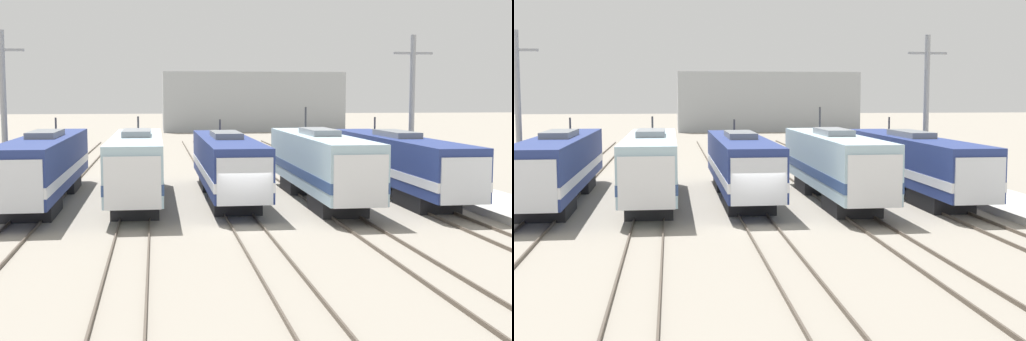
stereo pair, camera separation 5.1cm
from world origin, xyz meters
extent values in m
plane|color=gray|center=(0.00, 0.00, 0.00)|extent=(400.00, 400.00, 0.00)
cube|color=#4C4238|center=(-11.11, 0.00, 0.07)|extent=(0.07, 120.00, 0.15)
cube|color=#4C4238|center=(-9.67, 0.00, 0.07)|extent=(0.07, 120.00, 0.15)
cube|color=#4C4238|center=(-5.91, 0.00, 0.07)|extent=(0.07, 120.00, 0.15)
cube|color=#4C4238|center=(-4.48, 0.00, 0.07)|extent=(0.07, 120.00, 0.15)
cube|color=#4C4238|center=(-0.72, 0.00, 0.07)|extent=(0.07, 120.00, 0.15)
cube|color=#4C4238|center=(0.72, 0.00, 0.07)|extent=(0.07, 120.00, 0.15)
cube|color=#4C4238|center=(4.48, 0.00, 0.07)|extent=(0.07, 120.00, 0.15)
cube|color=#4C4238|center=(5.91, 0.00, 0.07)|extent=(0.07, 120.00, 0.15)
cube|color=#4C4238|center=(9.67, 0.00, 0.07)|extent=(0.07, 120.00, 0.15)
cube|color=#4C4238|center=(11.11, 0.00, 0.07)|extent=(0.07, 120.00, 0.15)
cube|color=black|center=(-10.39, 4.15, 0.47)|extent=(2.42, 4.37, 0.95)
cube|color=black|center=(-10.39, 14.08, 0.47)|extent=(2.42, 4.37, 0.95)
cube|color=navy|center=(-10.39, 9.11, 2.35)|extent=(2.85, 19.84, 2.79)
cube|color=silver|center=(-10.39, 9.11, 1.79)|extent=(2.89, 19.88, 0.50)
cube|color=silver|center=(-10.39, 0.18, 2.14)|extent=(2.62, 2.18, 2.37)
cube|color=black|center=(-10.39, -0.83, 2.66)|extent=(2.23, 0.08, 0.66)
cube|color=slate|center=(-10.39, 9.11, 3.92)|extent=(1.57, 4.96, 0.35)
cylinder|color=#38383D|center=(-10.39, 13.48, 4.23)|extent=(0.12, 0.12, 0.97)
cube|color=#232326|center=(-5.19, 3.72, 0.47)|extent=(2.38, 3.76, 0.95)
cube|color=#232326|center=(-5.19, 12.25, 0.47)|extent=(2.38, 3.76, 0.95)
cube|color=#9EBCCC|center=(-5.19, 7.99, 2.39)|extent=(2.80, 17.07, 2.87)
cube|color=navy|center=(-5.19, 7.99, 1.81)|extent=(2.84, 17.11, 0.52)
cube|color=silver|center=(-5.19, 0.54, 2.17)|extent=(2.58, 2.38, 2.44)
cube|color=black|center=(-5.19, -0.57, 2.71)|extent=(2.19, 0.08, 0.68)
cube|color=gray|center=(-5.19, 7.99, 4.00)|extent=(1.54, 4.27, 0.35)
cylinder|color=#38383D|center=(-5.19, 11.74, 4.32)|extent=(0.12, 0.12, 1.00)
cube|color=black|center=(0.00, 4.49, 0.47)|extent=(2.48, 3.97, 0.95)
cube|color=black|center=(0.00, 13.51, 0.47)|extent=(2.48, 3.97, 0.95)
cube|color=navy|center=(0.00, 9.00, 2.29)|extent=(2.91, 18.04, 2.67)
cube|color=silver|center=(0.00, 9.00, 1.75)|extent=(2.95, 18.08, 0.48)
cube|color=silver|center=(0.00, 0.76, 2.09)|extent=(2.68, 1.75, 2.27)
cube|color=black|center=(0.00, -0.04, 2.59)|extent=(2.28, 0.08, 0.64)
cube|color=slate|center=(0.00, 9.00, 3.80)|extent=(1.60, 4.51, 0.35)
cylinder|color=#38383D|center=(0.00, 12.97, 4.09)|extent=(0.12, 0.12, 0.95)
cube|color=#232326|center=(5.19, 2.80, 0.47)|extent=(2.39, 3.75, 0.95)
cube|color=#232326|center=(5.19, 11.33, 0.47)|extent=(2.39, 3.75, 0.95)
cube|color=#9EBCCC|center=(5.19, 7.06, 2.40)|extent=(2.82, 17.06, 2.91)
cube|color=navy|center=(5.19, 7.06, 1.82)|extent=(2.86, 17.10, 0.52)
cube|color=silver|center=(5.19, -0.44, 2.19)|extent=(2.59, 2.25, 2.47)
cube|color=black|center=(5.19, -1.49, 2.73)|extent=(2.20, 0.08, 0.69)
cube|color=gray|center=(5.19, 7.06, 4.03)|extent=(1.55, 4.26, 0.35)
cylinder|color=#38383D|center=(5.19, 10.82, 4.62)|extent=(0.12, 0.12, 1.53)
cube|color=black|center=(10.39, 3.72, 0.47)|extent=(2.31, 4.37, 0.95)
cube|color=black|center=(10.39, 13.66, 0.47)|extent=(2.31, 4.37, 0.95)
cube|color=navy|center=(10.39, 8.69, 2.28)|extent=(2.71, 19.87, 2.67)
cube|color=silver|center=(10.39, 8.69, 1.75)|extent=(2.75, 19.91, 0.48)
cube|color=silver|center=(10.39, -0.20, 2.08)|extent=(2.50, 2.29, 2.27)
cube|color=black|center=(10.39, -1.26, 2.58)|extent=(2.12, 0.08, 0.63)
cube|color=slate|center=(10.39, 8.69, 3.79)|extent=(1.49, 4.97, 0.35)
cylinder|color=#38383D|center=(10.39, 13.06, 4.14)|extent=(0.12, 0.12, 1.06)
cylinder|color=gray|center=(-13.46, 13.14, 5.06)|extent=(0.37, 0.37, 10.12)
cube|color=gray|center=(-13.46, 13.14, 8.91)|extent=(2.69, 0.16, 0.16)
cylinder|color=gray|center=(12.98, 13.14, 5.06)|extent=(0.37, 0.37, 10.12)
cube|color=gray|center=(12.98, 13.14, 8.91)|extent=(2.69, 0.16, 0.16)
cube|color=#9EA3A8|center=(12.20, 89.68, 4.94)|extent=(30.14, 13.80, 9.87)
camera|label=1|loc=(-4.12, -32.99, 6.16)|focal=50.00mm
camera|label=2|loc=(-4.07, -33.00, 6.16)|focal=50.00mm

